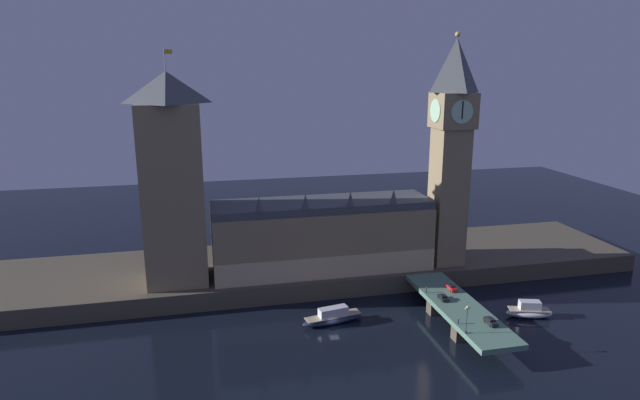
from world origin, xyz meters
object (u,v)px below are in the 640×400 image
at_px(victoria_tower, 173,180).
at_px(pedestrian_near_rail, 458,321).
at_px(car_southbound_trail, 451,287).
at_px(boat_downstream, 529,311).
at_px(boat_upstream, 333,317).
at_px(street_lamp_near, 467,316).
at_px(clock_tower, 451,146).
at_px(car_southbound_lead, 491,321).
at_px(pedestrian_far_rail, 426,290).
at_px(car_northbound_lead, 443,298).

height_order(victoria_tower, pedestrian_near_rail, victoria_tower).
xyz_separation_m(car_southbound_trail, boat_downstream, (18.96, -9.82, -4.77)).
distance_m(victoria_tower, boat_upstream, 59.93).
height_order(pedestrian_near_rail, boat_upstream, pedestrian_near_rail).
height_order(street_lamp_near, boat_upstream, street_lamp_near).
height_order(car_southbound_trail, boat_downstream, car_southbound_trail).
height_order(pedestrian_near_rail, street_lamp_near, street_lamp_near).
distance_m(clock_tower, car_southbound_lead, 57.73).
bearing_deg(pedestrian_near_rail, clock_tower, 68.91).
relative_size(street_lamp_near, boat_downstream, 0.54).
xyz_separation_m(victoria_tower, pedestrian_near_rail, (68.33, -45.00, -29.68)).
height_order(car_southbound_lead, pedestrian_near_rail, pedestrian_near_rail).
height_order(car_southbound_trail, pedestrian_far_rail, pedestrian_far_rail).
distance_m(car_southbound_trail, boat_downstream, 21.87).
bearing_deg(pedestrian_far_rail, car_southbound_trail, 2.30).
bearing_deg(street_lamp_near, boat_downstream, 28.24).
relative_size(car_northbound_lead, pedestrian_far_rail, 2.10).
distance_m(car_southbound_trail, boat_upstream, 35.54).
distance_m(car_northbound_lead, boat_downstream, 24.95).
bearing_deg(pedestrian_far_rail, pedestrian_near_rail, -90.00).
xyz_separation_m(clock_tower, car_southbound_lead, (-8.12, -43.24, -37.37)).
bearing_deg(victoria_tower, clock_tower, -2.51).
bearing_deg(clock_tower, pedestrian_near_rail, -111.09).
bearing_deg(clock_tower, boat_downstream, -71.02).
bearing_deg(pedestrian_far_rail, car_southbound_lead, -69.82).
bearing_deg(victoria_tower, boat_downstream, -20.31).
height_order(victoria_tower, boat_downstream, victoria_tower).
bearing_deg(car_northbound_lead, boat_downstream, -9.62).
bearing_deg(street_lamp_near, car_southbound_trail, 71.41).
bearing_deg(victoria_tower, pedestrian_near_rail, -33.37).
xyz_separation_m(clock_tower, pedestrian_far_rail, (-15.93, -22.00, -37.13)).
height_order(car_southbound_lead, car_southbound_trail, car_southbound_trail).
bearing_deg(boat_downstream, pedestrian_far_rail, 160.45).
bearing_deg(car_northbound_lead, car_southbound_trail, 47.70).
distance_m(clock_tower, car_northbound_lead, 48.30).
distance_m(victoria_tower, car_southbound_lead, 94.28).
bearing_deg(street_lamp_near, clock_tower, 70.49).
distance_m(victoria_tower, car_northbound_lead, 83.02).
bearing_deg(car_southbound_lead, boat_upstream, 150.14).
xyz_separation_m(pedestrian_near_rail, street_lamp_near, (-0.40, -4.79, 3.60)).
distance_m(car_northbound_lead, pedestrian_far_rail, 6.01).
xyz_separation_m(victoria_tower, car_northbound_lead, (70.94, -31.11, -29.88)).
distance_m(pedestrian_near_rail, boat_upstream, 33.27).
bearing_deg(street_lamp_near, car_southbound_lead, 19.17).
height_order(car_northbound_lead, car_southbound_lead, car_southbound_lead).
bearing_deg(car_southbound_trail, boat_upstream, -177.79).
distance_m(victoria_tower, pedestrian_near_rail, 87.04).
height_order(pedestrian_far_rail, boat_downstream, pedestrian_far_rail).
height_order(clock_tower, victoria_tower, clock_tower).
xyz_separation_m(car_northbound_lead, boat_upstream, (-29.97, 4.36, -4.75)).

